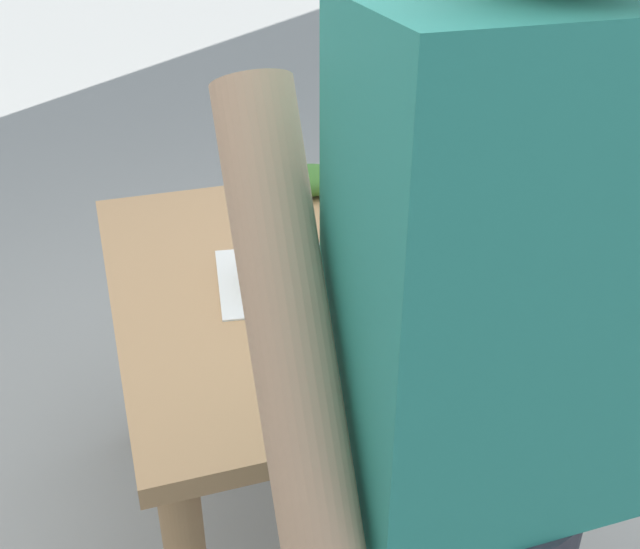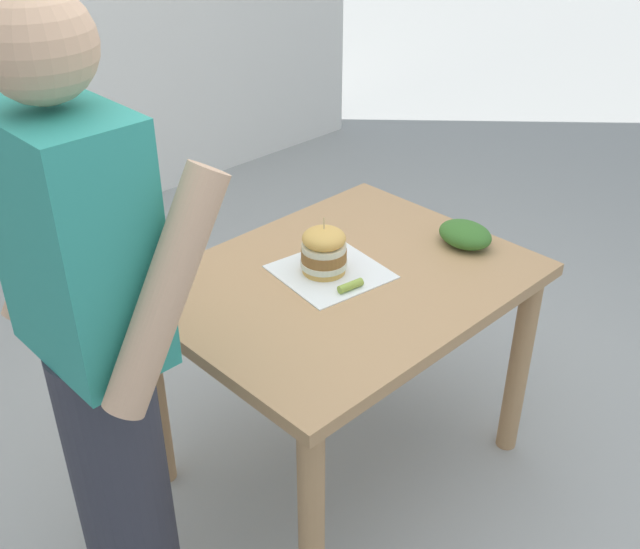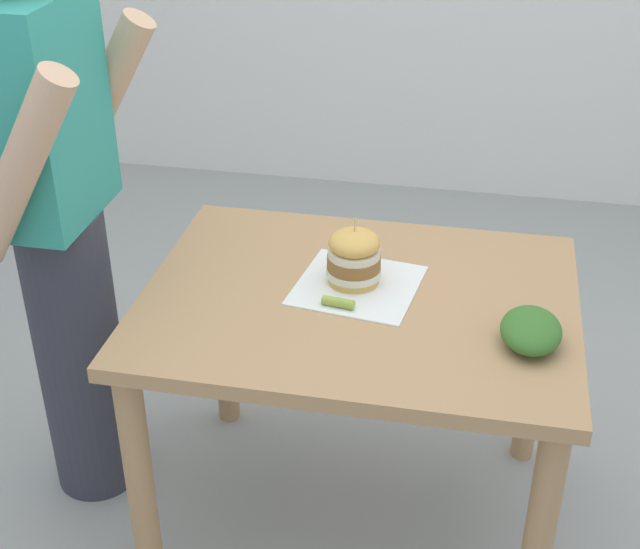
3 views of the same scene
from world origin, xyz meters
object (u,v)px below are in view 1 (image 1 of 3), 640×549
Objects in this scene: side_salad at (308,180)px; diner_across_table at (484,483)px; sandwich at (282,251)px; pickle_spear at (341,271)px; patio_table at (307,320)px.

diner_across_table reaches higher than side_salad.
pickle_spear is at bearing 172.45° from sandwich.
patio_table is 0.64× the size of diner_across_table.
sandwich is at bearing -86.20° from diner_across_table.
sandwich reaches higher than pickle_spear.
side_salad is 1.23m from diner_across_table.
side_salad is at bearing -107.69° from patio_table.
diner_across_table is at bearing 83.27° from side_salad.
diner_across_table reaches higher than sandwich.
sandwich is (0.06, 0.02, 0.20)m from patio_table.
side_salad is at bearing -96.73° from diner_across_table.
side_salad is at bearing -98.26° from pickle_spear.
sandwich reaches higher than patio_table.
diner_across_table is (0.14, 1.21, 0.09)m from side_salad.
sandwich is 0.49m from side_salad.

